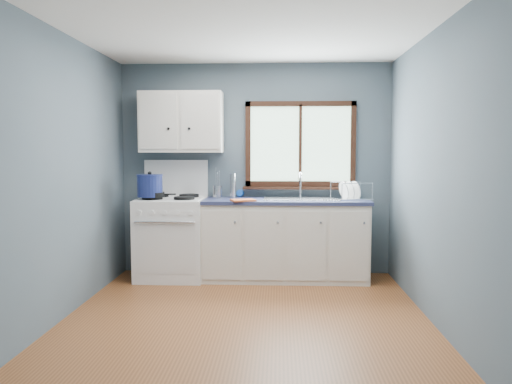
{
  "coord_description": "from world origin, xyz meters",
  "views": [
    {
      "loc": [
        0.28,
        -4.16,
        1.47
      ],
      "look_at": [
        0.05,
        0.9,
        1.05
      ],
      "focal_mm": 35.0,
      "sensor_mm": 36.0,
      "label": 1
    }
  ],
  "objects_px": {
    "thermos": "(233,186)",
    "dish_rack": "(351,194)",
    "sink": "(301,205)",
    "base_cabinets": "(285,243)",
    "stockpot": "(150,185)",
    "utensil_crock": "(218,191)",
    "skillet": "(153,194)",
    "gas_range": "(172,236)"
  },
  "relations": [
    {
      "from": "skillet",
      "to": "stockpot",
      "type": "bearing_deg",
      "value": 179.58
    },
    {
      "from": "gas_range",
      "to": "utensil_crock",
      "type": "relative_size",
      "value": 3.84
    },
    {
      "from": "skillet",
      "to": "thermos",
      "type": "bearing_deg",
      "value": 10.34
    },
    {
      "from": "utensil_crock",
      "to": "dish_rack",
      "type": "distance_m",
      "value": 1.54
    },
    {
      "from": "base_cabinets",
      "to": "sink",
      "type": "height_order",
      "value": "sink"
    },
    {
      "from": "sink",
      "to": "thermos",
      "type": "height_order",
      "value": "sink"
    },
    {
      "from": "base_cabinets",
      "to": "utensil_crock",
      "type": "relative_size",
      "value": 5.22
    },
    {
      "from": "thermos",
      "to": "gas_range",
      "type": "bearing_deg",
      "value": -169.13
    },
    {
      "from": "base_cabinets",
      "to": "thermos",
      "type": "relative_size",
      "value": 6.43
    },
    {
      "from": "stockpot",
      "to": "utensil_crock",
      "type": "relative_size",
      "value": 1.0
    },
    {
      "from": "base_cabinets",
      "to": "stockpot",
      "type": "bearing_deg",
      "value": -172.58
    },
    {
      "from": "base_cabinets",
      "to": "thermos",
      "type": "height_order",
      "value": "thermos"
    },
    {
      "from": "sink",
      "to": "dish_rack",
      "type": "distance_m",
      "value": 0.58
    },
    {
      "from": "skillet",
      "to": "base_cabinets",
      "type": "bearing_deg",
      "value": -1.83
    },
    {
      "from": "skillet",
      "to": "stockpot",
      "type": "distance_m",
      "value": 0.11
    },
    {
      "from": "sink",
      "to": "utensil_crock",
      "type": "height_order",
      "value": "utensil_crock"
    },
    {
      "from": "gas_range",
      "to": "sink",
      "type": "relative_size",
      "value": 1.62
    },
    {
      "from": "dish_rack",
      "to": "stockpot",
      "type": "bearing_deg",
      "value": 166.08
    },
    {
      "from": "sink",
      "to": "dish_rack",
      "type": "bearing_deg",
      "value": 3.87
    },
    {
      "from": "thermos",
      "to": "base_cabinets",
      "type": "bearing_deg",
      "value": -10.66
    },
    {
      "from": "gas_range",
      "to": "skillet",
      "type": "distance_m",
      "value": 0.55
    },
    {
      "from": "stockpot",
      "to": "dish_rack",
      "type": "height_order",
      "value": "stockpot"
    },
    {
      "from": "gas_range",
      "to": "dish_rack",
      "type": "relative_size",
      "value": 2.85
    },
    {
      "from": "utensil_crock",
      "to": "dish_rack",
      "type": "relative_size",
      "value": 0.74
    },
    {
      "from": "dish_rack",
      "to": "skillet",
      "type": "bearing_deg",
      "value": 166.04
    },
    {
      "from": "skillet",
      "to": "thermos",
      "type": "relative_size",
      "value": 1.37
    },
    {
      "from": "gas_range",
      "to": "dish_rack",
      "type": "xyz_separation_m",
      "value": [
        2.05,
        0.06,
        0.48
      ]
    },
    {
      "from": "skillet",
      "to": "stockpot",
      "type": "xyz_separation_m",
      "value": [
        -0.04,
        -0.01,
        0.1
      ]
    },
    {
      "from": "skillet",
      "to": "stockpot",
      "type": "relative_size",
      "value": 1.11
    },
    {
      "from": "thermos",
      "to": "dish_rack",
      "type": "distance_m",
      "value": 1.36
    },
    {
      "from": "base_cabinets",
      "to": "sink",
      "type": "relative_size",
      "value": 2.2
    },
    {
      "from": "base_cabinets",
      "to": "dish_rack",
      "type": "xyz_separation_m",
      "value": [
        0.74,
        0.04,
        0.56
      ]
    },
    {
      "from": "gas_range",
      "to": "stockpot",
      "type": "height_order",
      "value": "gas_range"
    },
    {
      "from": "skillet",
      "to": "gas_range",
      "type": "bearing_deg",
      "value": 37.23
    },
    {
      "from": "thermos",
      "to": "dish_rack",
      "type": "bearing_deg",
      "value": -3.26
    },
    {
      "from": "sink",
      "to": "skillet",
      "type": "distance_m",
      "value": 1.66
    },
    {
      "from": "skillet",
      "to": "utensil_crock",
      "type": "height_order",
      "value": "utensil_crock"
    },
    {
      "from": "utensil_crock",
      "to": "sink",
      "type": "bearing_deg",
      "value": -10.43
    },
    {
      "from": "stockpot",
      "to": "thermos",
      "type": "bearing_deg",
      "value": 19.15
    },
    {
      "from": "utensil_crock",
      "to": "thermos",
      "type": "bearing_deg",
      "value": -19.2
    },
    {
      "from": "base_cabinets",
      "to": "skillet",
      "type": "distance_m",
      "value": 1.59
    },
    {
      "from": "thermos",
      "to": "skillet",
      "type": "bearing_deg",
      "value": -160.44
    }
  ]
}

